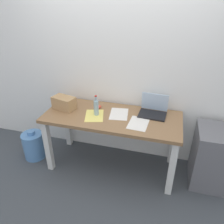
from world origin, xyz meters
TOP-DOWN VIEW (x-y plane):
  - ground_plane at (0.00, 0.00)m, footprint 8.00×8.00m
  - back_wall at (0.00, 0.40)m, footprint 5.20×0.08m
  - desk at (0.00, 0.00)m, footprint 1.62×0.67m
  - laptop_right at (0.46, 0.17)m, footprint 0.33×0.26m
  - beer_bottle at (-0.18, -0.03)m, footprint 0.06×0.06m
  - computer_mouse at (-0.22, 0.14)m, footprint 0.10×0.12m
  - cardboard_box at (-0.62, 0.02)m, footprint 0.30×0.22m
  - paper_yellow_folder at (-0.20, -0.06)m, footprint 0.28×0.34m
  - paper_sheet_near_back at (0.07, 0.06)m, footprint 0.25×0.32m
  - paper_sheet_front_right at (0.33, -0.09)m, footprint 0.23×0.31m
  - water_cooler_jug at (-1.08, -0.12)m, footprint 0.28×0.28m
  - filing_cabinet at (1.18, 0.04)m, footprint 0.40×0.48m

SIDE VIEW (x-z plane):
  - ground_plane at x=0.00m, z-range 0.00..0.00m
  - water_cooler_jug at x=-1.08m, z-range -0.02..0.40m
  - filing_cabinet at x=1.18m, z-range 0.00..0.72m
  - desk at x=0.00m, z-range 0.26..1.02m
  - paper_yellow_folder at x=-0.20m, z-range 0.75..0.76m
  - paper_sheet_near_back at x=0.07m, z-range 0.75..0.76m
  - paper_sheet_front_right at x=0.33m, z-range 0.75..0.76m
  - computer_mouse at x=-0.22m, z-range 0.75..0.79m
  - laptop_right at x=0.46m, z-range 0.69..0.92m
  - cardboard_box at x=-0.62m, z-range 0.75..0.91m
  - beer_bottle at x=-0.18m, z-range 0.73..0.98m
  - back_wall at x=0.00m, z-range 0.00..2.60m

